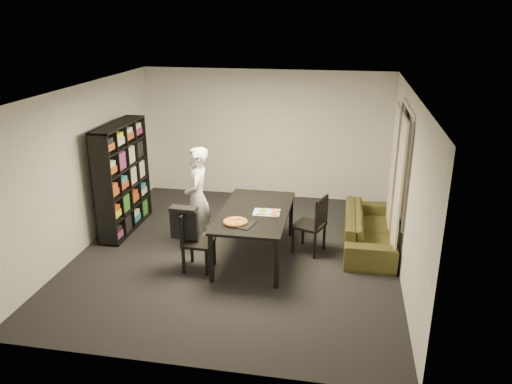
% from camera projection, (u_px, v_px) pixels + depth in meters
% --- Properties ---
extents(room, '(5.01, 5.51, 2.61)m').
position_uv_depth(room, '(237.00, 176.00, 7.57)').
color(room, black).
rests_on(room, ground).
extents(window_pane, '(0.02, 1.40, 1.60)m').
position_uv_depth(window_pane, '(403.00, 161.00, 7.63)').
color(window_pane, black).
rests_on(window_pane, room).
extents(window_frame, '(0.03, 1.52, 1.72)m').
position_uv_depth(window_frame, '(403.00, 161.00, 7.63)').
color(window_frame, white).
rests_on(window_frame, room).
extents(curtain_left, '(0.03, 0.70, 2.25)m').
position_uv_depth(curtain_left, '(398.00, 194.00, 7.29)').
color(curtain_left, beige).
rests_on(curtain_left, room).
extents(curtain_right, '(0.03, 0.70, 2.25)m').
position_uv_depth(curtain_right, '(393.00, 172.00, 8.25)').
color(curtain_right, beige).
rests_on(curtain_right, room).
extents(bookshelf, '(0.35, 1.50, 1.90)m').
position_uv_depth(bookshelf, '(122.00, 178.00, 8.61)').
color(bookshelf, black).
rests_on(bookshelf, room).
extents(dining_table, '(1.04, 1.87, 0.78)m').
position_uv_depth(dining_table, '(255.00, 215.00, 7.67)').
color(dining_table, black).
rests_on(dining_table, room).
extents(chair_left, '(0.44, 0.44, 0.91)m').
position_uv_depth(chair_left, '(193.00, 237.00, 7.38)').
color(chair_left, black).
rests_on(chair_left, room).
extents(chair_right, '(0.56, 0.56, 0.95)m').
position_uv_depth(chair_right, '(315.00, 221.00, 7.86)').
color(chair_right, black).
rests_on(chair_right, room).
extents(draped_jacket, '(0.42, 0.20, 0.50)m').
position_uv_depth(draped_jacket, '(184.00, 222.00, 7.33)').
color(draped_jacket, black).
rests_on(draped_jacket, chair_left).
extents(person, '(0.51, 0.67, 1.67)m').
position_uv_depth(person, '(197.00, 198.00, 8.03)').
color(person, white).
rests_on(person, room).
extents(baking_tray, '(0.47, 0.41, 0.01)m').
position_uv_depth(baking_tray, '(240.00, 224.00, 7.17)').
color(baking_tray, black).
rests_on(baking_tray, dining_table).
extents(pepperoni_pizza, '(0.35, 0.35, 0.03)m').
position_uv_depth(pepperoni_pizza, '(235.00, 222.00, 7.19)').
color(pepperoni_pizza, '#9D682D').
rests_on(pepperoni_pizza, dining_table).
extents(kitchen_towel, '(0.41, 0.32, 0.01)m').
position_uv_depth(kitchen_towel, '(267.00, 212.00, 7.58)').
color(kitchen_towel, white).
rests_on(kitchen_towel, dining_table).
extents(pizza_slices, '(0.38, 0.33, 0.01)m').
position_uv_depth(pizza_slices, '(268.00, 212.00, 7.56)').
color(pizza_slices, gold).
rests_on(pizza_slices, dining_table).
extents(sofa, '(0.78, 2.00, 0.58)m').
position_uv_depth(sofa, '(369.00, 229.00, 8.18)').
color(sofa, '#403D19').
rests_on(sofa, room).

